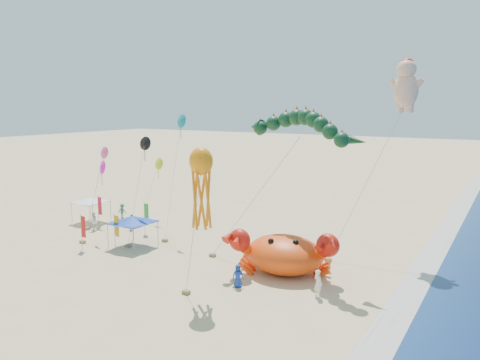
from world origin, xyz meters
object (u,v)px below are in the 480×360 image
octopus_kite (201,182)px  canopy_white (91,200)px  dragon_kite (298,130)px  canopy_blue (133,220)px  crab_inflatable (284,253)px  cherub_kite (406,84)px

octopus_kite → canopy_white: octopus_kite is taller
dragon_kite → canopy_blue: size_ratio=3.35×
crab_inflatable → canopy_white: (-24.83, 3.49, 0.87)m
cherub_kite → octopus_kite: cherub_kite is taller
canopy_blue → canopy_white: same height
dragon_kite → canopy_blue: (-14.44, -3.39, -8.27)m
dragon_kite → canopy_white: 26.06m
dragon_kite → canopy_white: (-24.69, 0.91, -8.27)m
dragon_kite → octopus_kite: dragon_kite is taller
crab_inflatable → canopy_white: size_ratio=2.39×
cherub_kite → canopy_blue: size_ratio=4.45×
crab_inflatable → cherub_kite: bearing=58.4°
cherub_kite → dragon_kite: bearing=-130.3°
dragon_kite → octopus_kite: bearing=-107.5°
cherub_kite → canopy_white: (-30.98, -6.50, -11.87)m
crab_inflatable → canopy_blue: crab_inflatable is taller
dragon_kite → canopy_blue: 16.98m
octopus_kite → canopy_blue: bearing=154.4°
crab_inflatable → octopus_kite: bearing=-114.9°
octopus_kite → canopy_white: (-21.87, 9.88, -5.23)m
canopy_blue → canopy_white: (-10.25, 4.30, -0.00)m
canopy_blue → crab_inflatable: bearing=3.2°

